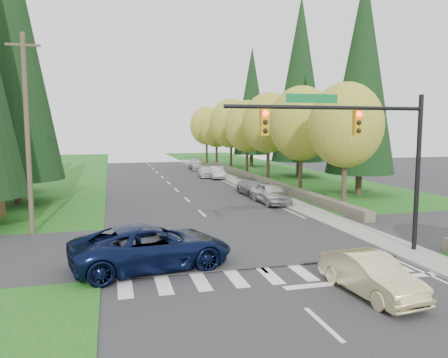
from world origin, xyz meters
name	(u,v)px	position (x,y,z in m)	size (l,w,h in m)	color
ground	(307,310)	(0.00, 0.00, 0.00)	(120.00, 120.00, 0.00)	#28282B
grass_east	(347,195)	(13.00, 20.00, 0.03)	(14.00, 110.00, 0.06)	#1B5717
cross_street	(234,243)	(0.00, 8.00, 0.00)	(120.00, 8.00, 0.10)	#28282B
sidewalk_east	(268,194)	(6.90, 22.00, 0.07)	(1.80, 80.00, 0.13)	gray
curb_east	(258,194)	(6.05, 22.00, 0.07)	(0.20, 80.00, 0.13)	gray
stone_wall_north	(256,179)	(8.60, 30.00, 0.35)	(0.70, 40.00, 0.70)	#4C4438
traffic_signal	(360,138)	(4.37, 4.50, 4.98)	(8.70, 0.37, 6.80)	black
utility_pole	(27,133)	(-9.50, 12.00, 5.14)	(1.60, 0.24, 10.00)	#473828
decid_tree_0	(346,125)	(9.20, 14.00, 5.60)	(4.80, 4.80, 8.37)	#38281C
decid_tree_1	(301,123)	(9.30, 21.00, 5.80)	(5.20, 5.20, 8.80)	#38281C
decid_tree_2	(268,123)	(9.10, 28.00, 5.93)	(5.00, 5.00, 8.82)	#38281C
decid_tree_3	(247,126)	(9.20, 35.00, 5.66)	(5.00, 5.00, 8.55)	#38281C
decid_tree_4	(231,123)	(9.30, 42.00, 6.06)	(5.40, 5.40, 9.18)	#38281C
decid_tree_5	(217,128)	(9.10, 49.00, 5.53)	(4.80, 4.80, 8.30)	#38281C
decid_tree_6	(207,126)	(9.20, 56.00, 5.86)	(5.20, 5.20, 8.86)	#38281C
conifer_w_c	(10,42)	(-12.00, 22.00, 11.29)	(6.46, 6.46, 20.80)	#38281C
conifer_w_e	(0,68)	(-14.00, 28.00, 10.29)	(5.78, 5.78, 18.80)	#38281C
conifer_e_a	(362,73)	(14.00, 20.00, 9.79)	(5.44, 5.44, 17.80)	#38281C
conifer_e_b	(300,80)	(15.00, 34.00, 10.79)	(6.12, 6.12, 19.80)	#38281C
conifer_e_c	(252,101)	(14.00, 48.00, 9.29)	(5.10, 5.10, 16.80)	#38281C
sedan_champagne	(371,275)	(2.50, 0.60, 0.66)	(1.41, 4.03, 1.33)	beige
suv_navy	(152,247)	(-4.10, 5.09, 0.86)	(2.85, 6.17, 1.72)	#0A1335
parked_car_a	(271,193)	(5.60, 17.89, 0.77)	(1.81, 4.49, 1.53)	silver
parked_car_b	(253,187)	(5.60, 22.00, 0.63)	(1.77, 4.34, 1.26)	gray
parked_car_c	(217,172)	(5.60, 34.46, 0.67)	(1.41, 4.04, 1.33)	silver
parked_car_d	(205,172)	(4.65, 36.00, 0.64)	(1.51, 3.76, 1.28)	silver
parked_car_e	(198,164)	(5.60, 45.22, 0.72)	(2.03, 4.99, 1.45)	#B9B8BE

